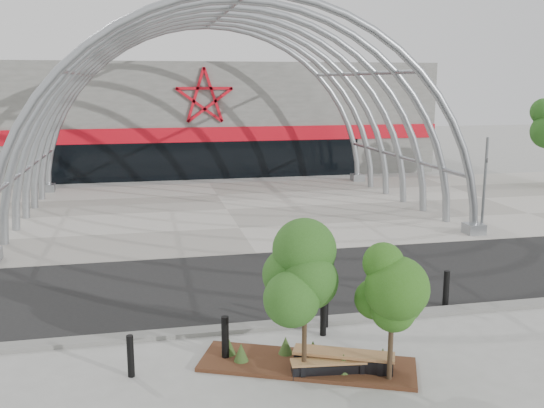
# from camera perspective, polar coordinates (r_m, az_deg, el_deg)

# --- Properties ---
(ground) EXTENTS (140.00, 140.00, 0.00)m
(ground) POSITION_cam_1_polar(r_m,az_deg,el_deg) (17.47, 2.79, -10.97)
(ground) COLOR gray
(ground) RESTS_ON ground
(road) EXTENTS (140.00, 7.00, 0.02)m
(road) POSITION_cam_1_polar(r_m,az_deg,el_deg) (20.66, 0.29, -7.33)
(road) COLOR black
(road) RESTS_ON ground
(forecourt) EXTENTS (60.00, 17.00, 0.04)m
(forecourt) POSITION_cam_1_polar(r_m,az_deg,el_deg) (32.08, -4.29, -0.53)
(forecourt) COLOR gray
(forecourt) RESTS_ON ground
(kerb) EXTENTS (60.00, 0.50, 0.12)m
(kerb) POSITION_cam_1_polar(r_m,az_deg,el_deg) (17.23, 3.00, -11.09)
(kerb) COLOR slate
(kerb) RESTS_ON ground
(arena_building) EXTENTS (34.00, 15.24, 8.00)m
(arena_building) POSITION_cam_1_polar(r_m,az_deg,el_deg) (49.31, -7.23, 8.26)
(arena_building) COLOR #63635E
(arena_building) RESTS_ON ground
(vault_canopy) EXTENTS (20.80, 15.80, 20.36)m
(vault_canopy) POSITION_cam_1_polar(r_m,az_deg,el_deg) (32.08, -4.29, -0.53)
(vault_canopy) COLOR #91969A
(vault_canopy) RESTS_ON ground
(planting_bed) EXTENTS (5.30, 3.43, 0.54)m
(planting_bed) POSITION_cam_1_polar(r_m,az_deg,el_deg) (14.93, 3.07, -14.52)
(planting_bed) COLOR #3E1E15
(planting_bed) RESTS_ON ground
(signal_pole) EXTENTS (0.22, 0.61, 4.30)m
(signal_pole) POSITION_cam_1_polar(r_m,az_deg,el_deg) (28.20, 19.37, 1.80)
(signal_pole) COLOR slate
(signal_pole) RESTS_ON ground
(street_tree_0) EXTENTS (1.53, 1.53, 3.49)m
(street_tree_0) POSITION_cam_1_polar(r_m,az_deg,el_deg) (13.52, 3.13, -6.47)
(street_tree_0) COLOR #2E2212
(street_tree_0) RESTS_ON ground
(street_tree_1) EXTENTS (1.44, 1.44, 3.41)m
(street_tree_1) POSITION_cam_1_polar(r_m,az_deg,el_deg) (13.53, 11.34, -6.94)
(street_tree_1) COLOR black
(street_tree_1) RESTS_ON ground
(bench_0) EXTENTS (2.35, 1.43, 0.49)m
(bench_0) POSITION_cam_1_polar(r_m,az_deg,el_deg) (14.69, 6.74, -14.56)
(bench_0) COLOR black
(bench_0) RESTS_ON ground
(bench_1) EXTENTS (1.90, 0.61, 0.39)m
(bench_1) POSITION_cam_1_polar(r_m,az_deg,el_deg) (14.49, 5.59, -15.12)
(bench_1) COLOR black
(bench_1) RESTS_ON ground
(bollard_0) EXTENTS (0.16, 0.16, 1.00)m
(bollard_0) POSITION_cam_1_polar(r_m,az_deg,el_deg) (14.63, -13.17, -13.77)
(bollard_0) COLOR black
(bollard_0) RESTS_ON ground
(bollard_1) EXTENTS (0.18, 0.18, 1.13)m
(bollard_1) POSITION_cam_1_polar(r_m,az_deg,el_deg) (15.01, -4.43, -12.53)
(bollard_1) COLOR black
(bollard_1) RESTS_ON ground
(bollard_2) EXTENTS (0.17, 0.17, 1.05)m
(bollard_2) POSITION_cam_1_polar(r_m,az_deg,el_deg) (16.43, 4.85, -10.51)
(bollard_2) COLOR black
(bollard_2) RESTS_ON ground
(bollard_3) EXTENTS (0.16, 0.16, 0.98)m
(bollard_3) POSITION_cam_1_polar(r_m,az_deg,el_deg) (16.98, 5.07, -9.91)
(bollard_3) COLOR black
(bollard_3) RESTS_ON ground
(bollard_4) EXTENTS (0.18, 0.18, 1.12)m
(bollard_4) POSITION_cam_1_polar(r_m,az_deg,el_deg) (19.08, 16.07, -7.67)
(bollard_4) COLOR black
(bollard_4) RESTS_ON ground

